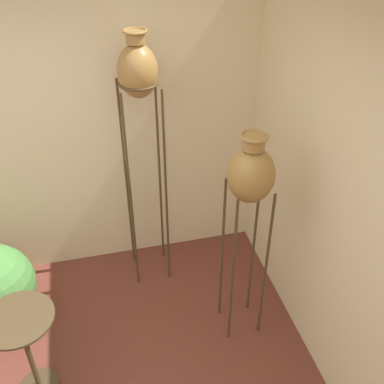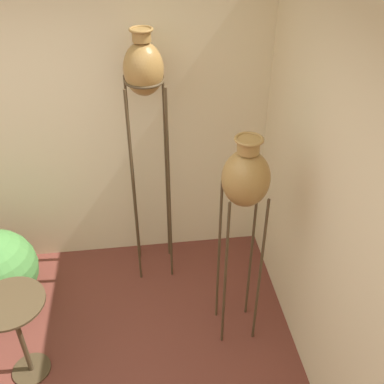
% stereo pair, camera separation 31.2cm
% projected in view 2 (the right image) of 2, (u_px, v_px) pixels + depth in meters
% --- Properties ---
extents(wall_back, '(7.81, 0.06, 2.70)m').
position_uv_depth(wall_back, '(39.00, 126.00, 3.67)').
color(wall_back, beige).
rests_on(wall_back, ground_plane).
extents(wall_right, '(0.06, 7.81, 2.70)m').
position_uv_depth(wall_right, '(371.00, 273.00, 2.29)').
color(wall_right, beige).
rests_on(wall_right, ground_plane).
extents(vase_stand_tall, '(0.31, 0.31, 2.19)m').
position_uv_depth(vase_stand_tall, '(144.00, 78.00, 3.22)').
color(vase_stand_tall, '#473823').
rests_on(vase_stand_tall, ground_plane).
extents(vase_stand_medium, '(0.31, 0.31, 1.73)m').
position_uv_depth(vase_stand_medium, '(246.00, 182.00, 2.88)').
color(vase_stand_medium, '#473823').
rests_on(vase_stand_medium, ground_plane).
extents(side_table, '(0.46, 0.46, 0.74)m').
position_uv_depth(side_table, '(16.00, 323.00, 3.04)').
color(side_table, '#473823').
rests_on(side_table, ground_plane).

